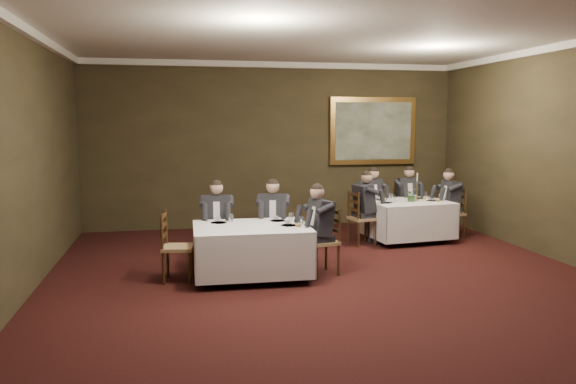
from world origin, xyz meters
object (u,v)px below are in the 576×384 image
object	(u,v)px
chair_main_endright	(451,223)
chair_sec_endright	(322,255)
diner_main_backright	(407,207)
painting	(373,131)
diner_sec_backleft	(217,233)
diner_sec_backright	(273,231)
chair_main_backright	(406,218)
chair_main_backleft	(370,221)
chair_main_endleft	(362,229)
chair_sec_endleft	(178,261)
chair_sec_backleft	(217,247)
diner_sec_endright	(322,240)
candlestick	(417,190)
diner_main_backleft	(371,209)
table_main	(408,218)
diner_main_endleft	(362,217)
centerpiece	(412,194)
chair_sec_backright	(273,244)
diner_main_endright	(451,212)
table_second	(251,247)

from	to	relation	value
chair_main_endright	chair_sec_endright	size ratio (longest dim) A/B	1.00
diner_main_backright	painting	bearing A→B (deg)	-77.38
diner_sec_backleft	diner_sec_backright	distance (m)	0.90
chair_main_backright	chair_main_endright	world-z (taller)	same
chair_main_backleft	chair_main_endleft	world-z (taller)	same
chair_sec_endleft	chair_sec_backleft	bearing A→B (deg)	151.49
diner_sec_backleft	diner_sec_endright	size ratio (longest dim) A/B	1.00
diner_sec_backleft	chair_sec_endleft	xyz separation A→B (m)	(-0.63, -0.83, -0.23)
chair_main_endleft	candlestick	distance (m)	1.34
chair_main_endright	diner_sec_backright	size ratio (longest dim) A/B	0.74
diner_main_backleft	table_main	bearing A→B (deg)	109.84
chair_main_backright	chair_main_backleft	bearing A→B (deg)	3.88
chair_main_backleft	candlestick	distance (m)	1.17
diner_main_endleft	centerpiece	world-z (taller)	diner_main_endleft
diner_main_endleft	chair_sec_backright	size ratio (longest dim) A/B	1.35
chair_main_endleft	diner_sec_backleft	bearing A→B (deg)	-81.66
chair_main_endleft	chair_sec_endright	distance (m)	2.20
diner_main_endleft	chair_main_endright	world-z (taller)	diner_main_endleft
chair_main_endright	centerpiece	xyz separation A→B (m)	(-0.91, -0.14, 0.61)
diner_main_backright	diner_sec_backleft	bearing A→B (deg)	22.48
chair_sec_backright	chair_sec_endleft	xyz separation A→B (m)	(-1.53, -0.83, 0.00)
chair_main_backright	candlestick	xyz separation A→B (m)	(-0.12, -0.75, 0.68)
chair_main_backleft	chair_main_backright	world-z (taller)	same
chair_main_backleft	diner_sec_endright	world-z (taller)	diner_sec_endright
chair_main_backright	diner_sec_backleft	world-z (taller)	diner_sec_backleft
chair_main_endright	centerpiece	bearing A→B (deg)	97.46
chair_main_endright	chair_sec_backleft	distance (m)	4.76
chair_main_backright	diner_main_endright	xyz separation A→B (m)	(0.62, -0.71, 0.23)
diner_main_backleft	centerpiece	bearing A→B (deg)	110.90
chair_main_backright	chair_sec_endright	size ratio (longest dim) A/B	1.00
chair_main_endleft	chair_main_backright	bearing A→B (deg)	115.27
table_main	chair_sec_backright	bearing A→B (deg)	-159.28
diner_sec_endright	candlestick	size ratio (longest dim) A/B	2.47
chair_main_backright	diner_main_endright	size ratio (longest dim) A/B	0.74
chair_main_backright	chair_sec_backright	size ratio (longest dim) A/B	1.00
centerpiece	diner_main_backright	bearing A→B (deg)	72.09
diner_main_endleft	diner_sec_backleft	world-z (taller)	same
diner_sec_endright	chair_main_endleft	bearing A→B (deg)	-47.34
diner_main_backright	diner_main_endright	world-z (taller)	same
diner_sec_backright	candlestick	bearing A→B (deg)	-147.06
diner_main_backright	diner_sec_backleft	size ratio (longest dim) A/B	1.00
chair_main_backright	painting	size ratio (longest dim) A/B	0.51
diner_main_endright	painting	xyz separation A→B (m)	(-0.94, 1.90, 1.54)
table_main	chair_sec_endright	size ratio (longest dim) A/B	1.64
chair_main_backleft	diner_main_backright	xyz separation A→B (m)	(0.81, 0.08, 0.23)
table_second	diner_sec_endright	bearing A→B (deg)	-1.22
diner_main_endright	chair_sec_backleft	size ratio (longest dim) A/B	1.35
table_second	diner_main_endleft	world-z (taller)	diner_main_endleft
diner_main_backleft	diner_sec_backright	bearing A→B (deg)	23.54
diner_sec_backleft	chair_sec_backright	bearing A→B (deg)	-174.77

